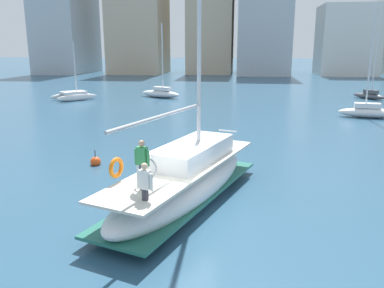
# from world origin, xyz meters

# --- Properties ---
(ground_plane) EXTENTS (400.00, 400.00, 0.00)m
(ground_plane) POSITION_xyz_m (0.00, 0.00, 0.00)
(ground_plane) COLOR #284C66
(main_sailboat) EXTENTS (5.34, 9.86, 13.82)m
(main_sailboat) POSITION_xyz_m (-0.01, 1.13, 0.92)
(main_sailboat) COLOR silver
(main_sailboat) RESTS_ON ground
(moored_sloop_near) EXTENTS (5.19, 1.92, 8.61)m
(moored_sloop_near) POSITION_xyz_m (12.55, 21.36, 0.58)
(moored_sloop_near) COLOR white
(moored_sloop_near) RESTS_ON ground
(moored_sloop_far) EXTENTS (4.82, 4.96, 6.36)m
(moored_sloop_far) POSITION_xyz_m (-16.74, 28.84, 0.55)
(moored_sloop_far) COLOR white
(moored_sloop_far) RESTS_ON ground
(moored_catamaran) EXTENTS (3.22, 3.77, 7.18)m
(moored_catamaran) POSITION_xyz_m (16.21, 34.10, 0.49)
(moored_catamaran) COLOR #4C4C51
(moored_catamaran) RESTS_ON ground
(moored_cutter_left) EXTENTS (5.33, 3.38, 8.35)m
(moored_cutter_left) POSITION_xyz_m (-7.60, 32.22, 0.58)
(moored_cutter_left) COLOR silver
(moored_cutter_left) RESTS_ON ground
(mooring_buoy) EXTENTS (0.52, 0.52, 0.86)m
(mooring_buoy) POSITION_xyz_m (-5.24, 5.30, 0.16)
(mooring_buoy) COLOR #EA4C19
(mooring_buoy) RESTS_ON ground
(waterfront_buildings) EXTENTS (85.65, 20.71, 27.67)m
(waterfront_buildings) POSITION_xyz_m (0.37, 76.19, 12.39)
(waterfront_buildings) COLOR #B2B7BC
(waterfront_buildings) RESTS_ON ground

